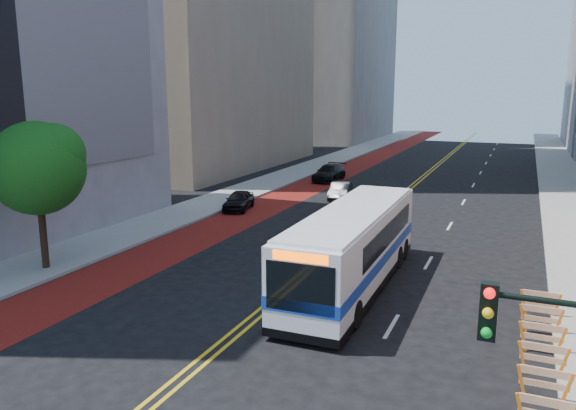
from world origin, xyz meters
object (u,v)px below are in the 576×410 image
(traffic_signal, at_px, (559,385))
(car_b, at_px, (341,191))
(car_c, at_px, (329,173))
(transit_bus, at_px, (354,246))
(street_tree, at_px, (39,165))
(car_a, at_px, (239,200))

(traffic_signal, bearing_deg, car_b, 113.28)
(car_c, bearing_deg, transit_bus, -69.22)
(traffic_signal, height_order, car_c, traffic_signal)
(street_tree, distance_m, car_a, 15.89)
(car_a, relative_size, car_b, 0.97)
(street_tree, xyz_separation_m, car_a, (1.94, 15.19, -4.26))
(transit_bus, height_order, car_b, transit_bus)
(street_tree, bearing_deg, transit_bus, 13.85)
(car_b, bearing_deg, car_a, -139.67)
(traffic_signal, relative_size, car_c, 1.02)
(traffic_signal, xyz_separation_m, car_a, (-18.71, 24.74, -3.07))
(transit_bus, height_order, car_a, transit_bus)
(car_b, bearing_deg, traffic_signal, -75.70)
(transit_bus, relative_size, car_a, 3.21)
(traffic_signal, xyz_separation_m, car_c, (-16.96, 39.01, -3.00))
(traffic_signal, xyz_separation_m, car_b, (-13.34, 31.00, -3.07))
(traffic_signal, height_order, car_a, traffic_signal)
(street_tree, distance_m, car_b, 23.05)
(car_b, bearing_deg, transit_bus, -79.77)
(traffic_signal, distance_m, transit_bus, 14.83)
(street_tree, height_order, transit_bus, street_tree)
(car_a, relative_size, car_c, 0.77)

